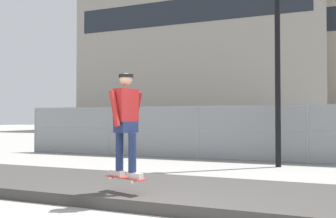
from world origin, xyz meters
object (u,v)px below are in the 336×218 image
Objects in this scene: street_lamp at (277,7)px; parked_car_near at (168,132)px; skateboard at (126,178)px; skater at (126,118)px.

parked_car_near is (-4.98, 3.62, -3.86)m from street_lamp.
street_lamp is at bearing -36.04° from parked_car_near.
street_lamp is at bearing 73.44° from skateboard.
street_lamp reaches higher than skater.
skateboard is 7.51m from street_lamp.
skateboard is at bearing -90.00° from skater.
skater is 0.38× the size of parked_car_near.
skateboard is at bearing -106.56° from street_lamp.
street_lamp is 7.26m from parked_car_near.
skater is at bearing -106.56° from street_lamp.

